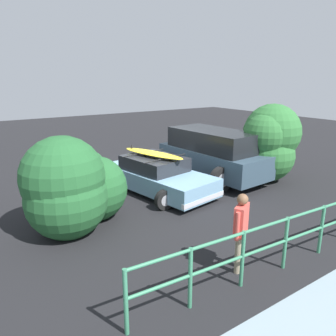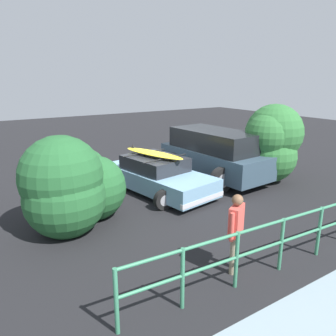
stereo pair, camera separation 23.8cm
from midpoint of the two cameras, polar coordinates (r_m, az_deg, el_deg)
ground_plane at (r=11.66m, az=-0.25°, el=-2.78°), size 44.00×44.00×0.02m
sedan_car at (r=10.73m, az=-1.24°, el=-1.22°), size 2.70×4.28×1.44m
suv_car at (r=12.13m, az=8.53°, el=2.45°), size 2.83×4.49×1.82m
person_bystander at (r=6.41m, az=12.81°, el=-9.87°), size 0.55×0.38×1.59m
railing_fence at (r=7.23m, az=23.15°, el=-10.02°), size 7.94×0.49×1.09m
bush_near_left at (r=8.50m, az=-15.51°, el=-2.95°), size 2.78×2.83×2.48m
bush_near_right at (r=12.34m, az=17.75°, el=4.07°), size 2.27×2.33×2.77m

